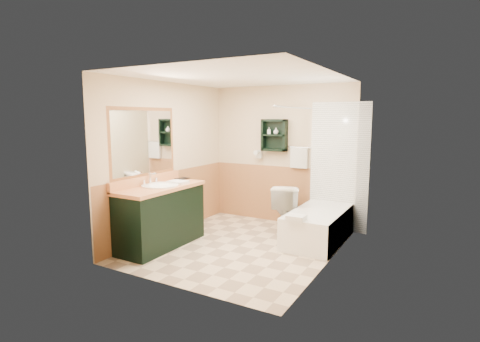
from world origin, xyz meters
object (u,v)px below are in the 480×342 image
(soap_bottle_b, at_px, (276,132))
(vanity, at_px, (161,216))
(toilet, at_px, (286,208))
(soap_bottle_a, at_px, (269,133))
(hair_dryer, at_px, (259,154))
(vanity_book, at_px, (179,172))
(wall_shelf, at_px, (274,135))
(bathtub, at_px, (319,225))

(soap_bottle_b, bearing_deg, vanity, -115.58)
(toilet, xyz_separation_m, soap_bottle_a, (-0.48, 0.35, 1.21))
(toilet, height_order, soap_bottle_a, soap_bottle_a)
(soap_bottle_a, bearing_deg, hair_dryer, 171.58)
(vanity, xyz_separation_m, vanity_book, (-0.17, 0.64, 0.54))
(wall_shelf, height_order, hair_dryer, wall_shelf)
(wall_shelf, distance_m, toilet, 1.28)
(vanity, xyz_separation_m, bathtub, (1.92, 1.35, -0.21))
(vanity_book, distance_m, soap_bottle_a, 1.73)
(toilet, bearing_deg, bathtub, 140.85)
(bathtub, relative_size, vanity_book, 7.47)
(soap_bottle_a, bearing_deg, vanity_book, -126.49)
(soap_bottle_a, xyz_separation_m, soap_bottle_b, (0.13, 0.00, 0.02))
(vanity_book, bearing_deg, toilet, 45.03)
(vanity_book, relative_size, soap_bottle_a, 1.67)
(vanity, bearing_deg, hair_dryer, 73.21)
(bathtub, bearing_deg, toilet, 159.01)
(hair_dryer, distance_m, vanity_book, 1.55)
(bathtub, height_order, toilet, toilet)
(vanity_book, distance_m, soap_bottle_b, 1.81)
(wall_shelf, relative_size, toilet, 0.70)
(hair_dryer, bearing_deg, vanity_book, -119.72)
(wall_shelf, relative_size, vanity_book, 2.74)
(toilet, relative_size, vanity_book, 3.89)
(soap_bottle_a, distance_m, soap_bottle_b, 0.13)
(hair_dryer, relative_size, vanity_book, 1.20)
(toilet, distance_m, soap_bottle_b, 1.32)
(wall_shelf, height_order, vanity, wall_shelf)
(vanity_book, bearing_deg, wall_shelf, 62.49)
(vanity, bearing_deg, wall_shelf, 65.31)
(bathtub, height_order, vanity_book, vanity_book)
(wall_shelf, xyz_separation_m, hair_dryer, (-0.30, 0.02, -0.35))
(hair_dryer, relative_size, vanity, 0.17)
(bathtub, distance_m, soap_bottle_b, 1.79)
(bathtub, bearing_deg, soap_bottle_b, 149.08)
(hair_dryer, bearing_deg, vanity, -106.79)
(soap_bottle_a, bearing_deg, bathtub, -27.85)
(toilet, height_order, soap_bottle_b, soap_bottle_b)
(soap_bottle_b, bearing_deg, wall_shelf, 171.80)
(wall_shelf, bearing_deg, bathtub, -30.26)
(hair_dryer, xyz_separation_m, soap_bottle_a, (0.20, -0.03, 0.39))
(vanity, bearing_deg, soap_bottle_a, 67.67)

